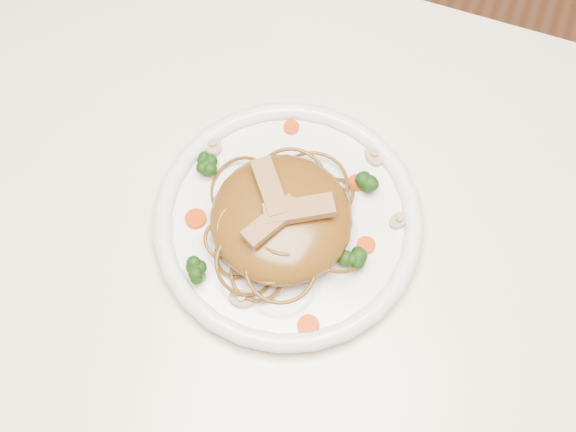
% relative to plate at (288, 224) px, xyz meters
% --- Properties ---
extents(ground, '(4.00, 4.00, 0.00)m').
position_rel_plate_xyz_m(ground, '(0.04, -0.07, -0.76)').
color(ground, brown).
rests_on(ground, ground).
extents(table, '(1.20, 0.80, 0.75)m').
position_rel_plate_xyz_m(table, '(0.04, -0.07, -0.11)').
color(table, white).
rests_on(table, ground).
extents(plate, '(0.28, 0.28, 0.02)m').
position_rel_plate_xyz_m(plate, '(0.00, 0.00, 0.00)').
color(plate, white).
rests_on(plate, table).
extents(noodle_mound, '(0.15, 0.15, 0.05)m').
position_rel_plate_xyz_m(noodle_mound, '(-0.00, -0.01, 0.03)').
color(noodle_mound, brown).
rests_on(noodle_mound, plate).
extents(chicken_a, '(0.07, 0.05, 0.01)m').
position_rel_plate_xyz_m(chicken_a, '(0.01, -0.01, 0.07)').
color(chicken_a, tan).
rests_on(chicken_a, noodle_mound).
extents(chicken_b, '(0.06, 0.06, 0.01)m').
position_rel_plate_xyz_m(chicken_b, '(-0.02, 0.01, 0.06)').
color(chicken_b, tan).
rests_on(chicken_b, noodle_mound).
extents(chicken_c, '(0.05, 0.06, 0.01)m').
position_rel_plate_xyz_m(chicken_c, '(-0.01, -0.03, 0.06)').
color(chicken_c, tan).
rests_on(chicken_c, noodle_mound).
extents(broccoli_0, '(0.03, 0.03, 0.03)m').
position_rel_plate_xyz_m(broccoli_0, '(0.07, 0.06, 0.02)').
color(broccoli_0, '#163A0C').
rests_on(broccoli_0, plate).
extents(broccoli_1, '(0.03, 0.03, 0.03)m').
position_rel_plate_xyz_m(broccoli_1, '(-0.10, 0.03, 0.02)').
color(broccoli_1, '#163A0C').
rests_on(broccoli_1, plate).
extents(broccoli_2, '(0.04, 0.04, 0.03)m').
position_rel_plate_xyz_m(broccoli_2, '(-0.06, -0.09, 0.03)').
color(broccoli_2, '#163A0C').
rests_on(broccoli_2, plate).
extents(broccoli_3, '(0.02, 0.02, 0.03)m').
position_rel_plate_xyz_m(broccoli_3, '(0.08, -0.02, 0.02)').
color(broccoli_3, '#163A0C').
rests_on(broccoli_3, plate).
extents(carrot_0, '(0.02, 0.02, 0.00)m').
position_rel_plate_xyz_m(carrot_0, '(0.05, 0.07, 0.01)').
color(carrot_0, red).
rests_on(carrot_0, plate).
extents(carrot_1, '(0.03, 0.03, 0.00)m').
position_rel_plate_xyz_m(carrot_1, '(-0.09, -0.03, 0.01)').
color(carrot_1, red).
rests_on(carrot_1, plate).
extents(carrot_2, '(0.02, 0.02, 0.00)m').
position_rel_plate_xyz_m(carrot_2, '(0.08, 0.00, 0.01)').
color(carrot_2, red).
rests_on(carrot_2, plate).
extents(carrot_3, '(0.02, 0.02, 0.00)m').
position_rel_plate_xyz_m(carrot_3, '(-0.03, 0.11, 0.01)').
color(carrot_3, red).
rests_on(carrot_3, plate).
extents(carrot_4, '(0.03, 0.03, 0.00)m').
position_rel_plate_xyz_m(carrot_4, '(0.06, -0.10, 0.01)').
color(carrot_4, red).
rests_on(carrot_4, plate).
extents(mushroom_0, '(0.03, 0.03, 0.01)m').
position_rel_plate_xyz_m(mushroom_0, '(-0.02, -0.10, 0.01)').
color(mushroom_0, '#C4AF93').
rests_on(mushroom_0, plate).
extents(mushroom_1, '(0.03, 0.03, 0.01)m').
position_rel_plate_xyz_m(mushroom_1, '(0.11, 0.04, 0.01)').
color(mushroom_1, '#C4AF93').
rests_on(mushroom_1, plate).
extents(mushroom_2, '(0.04, 0.04, 0.01)m').
position_rel_plate_xyz_m(mushroom_2, '(-0.11, 0.06, 0.01)').
color(mushroom_2, '#C4AF93').
rests_on(mushroom_2, plate).
extents(mushroom_3, '(0.04, 0.04, 0.01)m').
position_rel_plate_xyz_m(mushroom_3, '(0.06, 0.10, 0.01)').
color(mushroom_3, '#C4AF93').
rests_on(mushroom_3, plate).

